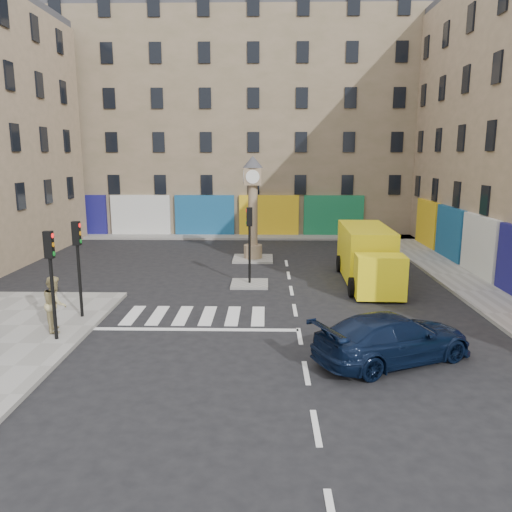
{
  "coord_description": "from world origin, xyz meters",
  "views": [
    {
      "loc": [
        -1.18,
        -15.68,
        6.3
      ],
      "look_at": [
        -1.63,
        5.34,
        2.0
      ],
      "focal_mm": 35.0,
      "sensor_mm": 36.0,
      "label": 1
    }
  ],
  "objects_px": {
    "traffic_light_left_far": "(78,254)",
    "pedestrian_tan": "(55,303)",
    "traffic_light_island": "(249,233)",
    "traffic_light_left_near": "(51,268)",
    "navy_sedan": "(393,338)",
    "yellow_van": "(367,256)",
    "clock_pillar": "(253,201)"
  },
  "relations": [
    {
      "from": "clock_pillar",
      "to": "yellow_van",
      "type": "relative_size",
      "value": 0.82
    },
    {
      "from": "yellow_van",
      "to": "traffic_light_island",
      "type": "bearing_deg",
      "value": -170.21
    },
    {
      "from": "traffic_light_island",
      "to": "pedestrian_tan",
      "type": "distance_m",
      "value": 9.72
    },
    {
      "from": "traffic_light_left_near",
      "to": "navy_sedan",
      "type": "height_order",
      "value": "traffic_light_left_near"
    },
    {
      "from": "clock_pillar",
      "to": "pedestrian_tan",
      "type": "xyz_separation_m",
      "value": [
        -6.64,
        -12.95,
        -2.41
      ]
    },
    {
      "from": "traffic_light_left_near",
      "to": "yellow_van",
      "type": "bearing_deg",
      "value": 35.35
    },
    {
      "from": "traffic_light_left_near",
      "to": "clock_pillar",
      "type": "xyz_separation_m",
      "value": [
        6.3,
        13.8,
        0.93
      ]
    },
    {
      "from": "traffic_light_left_near",
      "to": "yellow_van",
      "type": "distance_m",
      "value": 14.98
    },
    {
      "from": "traffic_light_left_near",
      "to": "pedestrian_tan",
      "type": "distance_m",
      "value": 1.74
    },
    {
      "from": "traffic_light_left_near",
      "to": "traffic_light_island",
      "type": "bearing_deg",
      "value": 51.07
    },
    {
      "from": "traffic_light_left_far",
      "to": "navy_sedan",
      "type": "height_order",
      "value": "traffic_light_left_far"
    },
    {
      "from": "clock_pillar",
      "to": "navy_sedan",
      "type": "relative_size",
      "value": 1.18
    },
    {
      "from": "traffic_light_left_near",
      "to": "clock_pillar",
      "type": "height_order",
      "value": "clock_pillar"
    },
    {
      "from": "yellow_van",
      "to": "pedestrian_tan",
      "type": "distance_m",
      "value": 14.74
    },
    {
      "from": "clock_pillar",
      "to": "traffic_light_left_near",
      "type": "bearing_deg",
      "value": -114.55
    },
    {
      "from": "navy_sedan",
      "to": "yellow_van",
      "type": "distance_m",
      "value": 9.98
    },
    {
      "from": "traffic_light_left_far",
      "to": "clock_pillar",
      "type": "bearing_deg",
      "value": 61.06
    },
    {
      "from": "pedestrian_tan",
      "to": "clock_pillar",
      "type": "bearing_deg",
      "value": -49.61
    },
    {
      "from": "traffic_light_left_far",
      "to": "yellow_van",
      "type": "relative_size",
      "value": 0.5
    },
    {
      "from": "traffic_light_left_far",
      "to": "pedestrian_tan",
      "type": "bearing_deg",
      "value": -102.22
    },
    {
      "from": "navy_sedan",
      "to": "yellow_van",
      "type": "relative_size",
      "value": 0.7
    },
    {
      "from": "traffic_light_island",
      "to": "yellow_van",
      "type": "bearing_deg",
      "value": 8.11
    },
    {
      "from": "traffic_light_left_far",
      "to": "pedestrian_tan",
      "type": "relative_size",
      "value": 1.87
    },
    {
      "from": "navy_sedan",
      "to": "pedestrian_tan",
      "type": "height_order",
      "value": "pedestrian_tan"
    },
    {
      "from": "traffic_light_left_far",
      "to": "traffic_light_island",
      "type": "height_order",
      "value": "traffic_light_left_far"
    },
    {
      "from": "yellow_van",
      "to": "pedestrian_tan",
      "type": "relative_size",
      "value": 3.76
    },
    {
      "from": "pedestrian_tan",
      "to": "traffic_light_left_far",
      "type": "bearing_deg",
      "value": -34.69
    },
    {
      "from": "yellow_van",
      "to": "pedestrian_tan",
      "type": "bearing_deg",
      "value": -146.4
    },
    {
      "from": "traffic_light_island",
      "to": "pedestrian_tan",
      "type": "bearing_deg",
      "value": -133.66
    },
    {
      "from": "traffic_light_left_far",
      "to": "pedestrian_tan",
      "type": "height_order",
      "value": "traffic_light_left_far"
    },
    {
      "from": "traffic_light_left_far",
      "to": "pedestrian_tan",
      "type": "distance_m",
      "value": 2.17
    },
    {
      "from": "traffic_light_left_near",
      "to": "navy_sedan",
      "type": "xyz_separation_m",
      "value": [
        11.04,
        -1.26,
        -1.87
      ]
    }
  ]
}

